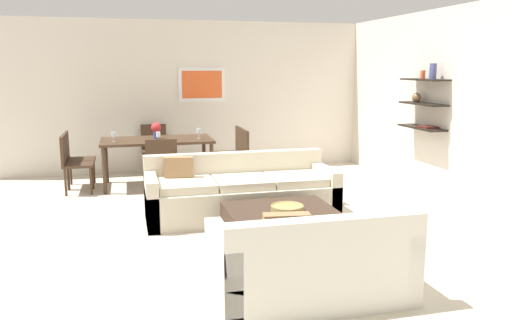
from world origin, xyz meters
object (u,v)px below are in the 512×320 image
(coffee_table, at_px, (282,227))
(dining_chair_left_far, at_px, (75,155))
(dining_chair_head, at_px, (154,146))
(wine_glass_left_near, at_px, (114,135))
(sofa_beige, at_px, (240,194))
(centerpiece_vase, at_px, (156,129))
(loveseat_white, at_px, (310,264))
(dining_table, at_px, (157,143))
(dining_chair_left_near, at_px, (72,160))
(decorative_bowl, at_px, (287,208))
(dining_chair_right_near, at_px, (238,153))
(dining_chair_foot, at_px, (161,164))
(wine_glass_foot, at_px, (158,135))
(dining_chair_right_far, at_px, (233,149))
(wine_glass_right_near, at_px, (199,132))

(coffee_table, relative_size, dining_chair_left_far, 1.31)
(dining_chair_head, relative_size, wine_glass_left_near, 5.93)
(sofa_beige, bearing_deg, centerpiece_vase, 113.47)
(loveseat_white, distance_m, dining_table, 4.57)
(coffee_table, distance_m, dining_table, 3.40)
(sofa_beige, bearing_deg, dining_chair_left_near, 139.78)
(sofa_beige, distance_m, decorative_bowl, 1.21)
(dining_chair_right_near, xyz_separation_m, dining_chair_head, (-1.28, 1.08, 0.00))
(sofa_beige, height_order, dining_chair_foot, dining_chair_foot)
(dining_chair_left_near, xyz_separation_m, wine_glass_foot, (1.28, -0.20, 0.36))
(sofa_beige, height_order, dining_chair_right_far, dining_chair_right_far)
(dining_chair_right_near, relative_size, dining_chair_left_near, 1.00)
(coffee_table, bearing_deg, wine_glass_left_near, 119.93)
(wine_glass_right_near, xyz_separation_m, wine_glass_foot, (-0.65, -0.29, 0.00))
(dining_chair_foot, xyz_separation_m, dining_chair_left_far, (-1.28, 1.08, 0.00))
(dining_chair_right_far, xyz_separation_m, wine_glass_left_near, (-1.93, -0.32, 0.35))
(decorative_bowl, distance_m, dining_chair_left_near, 3.87)
(loveseat_white, relative_size, dining_chair_left_far, 1.81)
(dining_chair_left_near, xyz_separation_m, centerpiece_vase, (1.27, 0.24, 0.40))
(centerpiece_vase, bearing_deg, dining_chair_right_far, 7.93)
(dining_chair_head, height_order, centerpiece_vase, centerpiece_vase)
(sofa_beige, height_order, dining_table, sofa_beige)
(sofa_beige, distance_m, dining_table, 2.27)
(dining_chair_right_far, height_order, dining_chair_left_far, same)
(dining_chair_head, xyz_separation_m, centerpiece_vase, (-0.00, -0.84, 0.40))
(coffee_table, height_order, centerpiece_vase, centerpiece_vase)
(dining_chair_right_near, bearing_deg, decorative_bowl, -92.46)
(loveseat_white, bearing_deg, centerpiece_vase, 102.01)
(loveseat_white, distance_m, wine_glass_right_near, 4.38)
(dining_chair_left_far, bearing_deg, centerpiece_vase, -7.99)
(coffee_table, xyz_separation_m, dining_chair_left_near, (-2.38, 2.97, 0.31))
(centerpiece_vase, bearing_deg, dining_chair_foot, -89.73)
(centerpiece_vase, bearing_deg, wine_glass_foot, -89.43)
(dining_chair_right_near, bearing_deg, dining_table, 170.71)
(dining_chair_right_near, distance_m, dining_chair_left_near, 2.55)
(sofa_beige, bearing_deg, decorative_bowl, -78.10)
(dining_table, height_order, dining_chair_right_far, dining_chair_right_far)
(wine_glass_foot, bearing_deg, wine_glass_right_near, 23.84)
(coffee_table, xyz_separation_m, wine_glass_foot, (-1.11, 2.77, 0.68))
(dining_chair_left_near, bearing_deg, dining_chair_left_far, 90.00)
(dining_table, xyz_separation_m, dining_chair_head, (0.00, 0.87, -0.17))
(wine_glass_left_near, bearing_deg, dining_table, 9.95)
(dining_chair_right_far, relative_size, dining_chair_left_far, 1.00)
(decorative_bowl, height_order, wine_glass_right_near, wine_glass_right_near)
(sofa_beige, relative_size, dining_chair_foot, 2.69)
(coffee_table, height_order, dining_table, dining_table)
(dining_chair_left_far, distance_m, wine_glass_right_near, 1.99)
(loveseat_white, xyz_separation_m, dining_chair_right_far, (0.33, 4.66, 0.21))
(dining_table, bearing_deg, dining_chair_head, 90.00)
(dining_chair_right_far, height_order, wine_glass_right_near, wine_glass_right_near)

